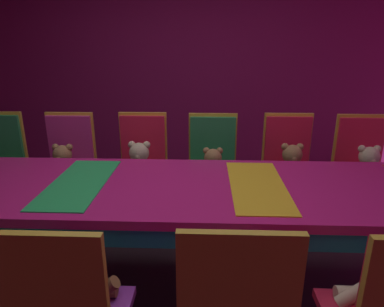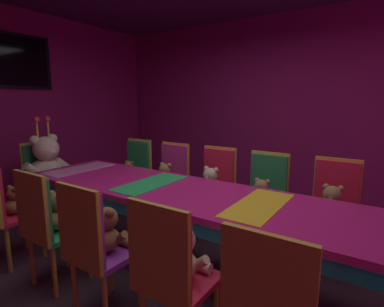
{
  "view_description": "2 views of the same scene",
  "coord_description": "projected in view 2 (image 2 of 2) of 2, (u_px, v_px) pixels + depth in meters",
  "views": [
    {
      "loc": [
        -1.84,
        -0.22,
        1.54
      ],
      "look_at": [
        0.2,
        -0.14,
        0.87
      ],
      "focal_mm": 31.34,
      "sensor_mm": 36.0,
      "label": 1
    },
    {
      "loc": [
        -2.04,
        -1.3,
        1.51
      ],
      "look_at": [
        -0.24,
        -0.09,
        1.13
      ],
      "focal_mm": 27.85,
      "sensor_mm": 36.0,
      "label": 2
    }
  ],
  "objects": [
    {
      "name": "ground_plane",
      "position": [
        198.0,
        273.0,
        2.65
      ],
      "size": [
        7.9,
        7.9,
        0.0
      ],
      "primitive_type": "plane",
      "color": "#3F2D38"
    },
    {
      "name": "chair_right_5",
      "position": [
        136.0,
        168.0,
        4.1
      ],
      "size": [
        0.42,
        0.41,
        0.98
      ],
      "rotation": [
        0.0,
        0.0,
        3.14
      ],
      "color": "#268C4C",
      "rests_on": "ground_plane"
    },
    {
      "name": "teddy_left_1",
      "position": [
        280.0,
        292.0,
        1.45
      ],
      "size": [
        0.26,
        0.34,
        0.32
      ],
      "color": "beige",
      "rests_on": "chair_left_1"
    },
    {
      "name": "chair_right_3",
      "position": [
        216.0,
        181.0,
        3.43
      ],
      "size": [
        0.42,
        0.41,
        0.98
      ],
      "rotation": [
        0.0,
        0.0,
        3.14
      ],
      "color": "red",
      "rests_on": "ground_plane"
    },
    {
      "name": "chair_right_1",
      "position": [
        334.0,
        201.0,
        2.76
      ],
      "size": [
        0.42,
        0.41,
        0.98
      ],
      "rotation": [
        0.0,
        0.0,
        3.14
      ],
      "color": "red",
      "rests_on": "ground_plane"
    },
    {
      "name": "chair_right_2",
      "position": [
        266.0,
        190.0,
        3.08
      ],
      "size": [
        0.42,
        0.41,
        0.98
      ],
      "rotation": [
        0.0,
        0.0,
        3.14
      ],
      "color": "#268C4C",
      "rests_on": "ground_plane"
    },
    {
      "name": "chair_left_3",
      "position": [
        90.0,
        240.0,
        1.98
      ],
      "size": [
        0.42,
        0.41,
        0.98
      ],
      "color": "purple",
      "rests_on": "ground_plane"
    },
    {
      "name": "wall_back",
      "position": [
        6.0,
        109.0,
        4.15
      ],
      "size": [
        5.2,
        0.12,
        2.8
      ],
      "primitive_type": "cube",
      "color": "#8C1959",
      "rests_on": "ground_plane"
    },
    {
      "name": "king_teddy_bear",
      "position": [
        48.0,
        163.0,
        3.76
      ],
      "size": [
        0.67,
        0.52,
        0.86
      ],
      "rotation": [
        0.0,
        0.0,
        -1.57
      ],
      "color": "beige",
      "rests_on": "throne_chair"
    },
    {
      "name": "chair_left_4",
      "position": [
        43.0,
        219.0,
        2.33
      ],
      "size": [
        0.42,
        0.41,
        0.98
      ],
      "color": "#268C4C",
      "rests_on": "ground_plane"
    },
    {
      "name": "chair_left_2",
      "position": [
        167.0,
        267.0,
        1.66
      ],
      "size": [
        0.42,
        0.41,
        0.98
      ],
      "color": "red",
      "rests_on": "ground_plane"
    },
    {
      "name": "teddy_right_3",
      "position": [
        210.0,
        184.0,
        3.3
      ],
      "size": [
        0.27,
        0.35,
        0.33
      ],
      "rotation": [
        0.0,
        0.0,
        3.14
      ],
      "color": "beige",
      "rests_on": "chair_right_3"
    },
    {
      "name": "wall_tv",
      "position": [
        4.0,
        60.0,
        3.99
      ],
      "size": [
        1.28,
        0.06,
        0.75
      ],
      "color": "black"
    },
    {
      "name": "teddy_left_2",
      "position": [
        183.0,
        255.0,
        1.78
      ],
      "size": [
        0.27,
        0.35,
        0.33
      ],
      "color": "beige",
      "rests_on": "chair_left_2"
    },
    {
      "name": "throne_chair",
      "position": [
        41.0,
        172.0,
        3.87
      ],
      "size": [
        0.41,
        0.42,
        0.98
      ],
      "rotation": [
        0.0,
        0.0,
        -1.57
      ],
      "color": "#268C4C",
      "rests_on": "ground_plane"
    },
    {
      "name": "banquet_table",
      "position": [
        198.0,
        202.0,
        2.53
      ],
      "size": [
        0.9,
        3.77,
        0.75
      ],
      "color": "#C61E72",
      "rests_on": "ground_plane"
    },
    {
      "name": "chair_right_4",
      "position": [
        172.0,
        174.0,
        3.75
      ],
      "size": [
        0.42,
        0.41,
        0.98
      ],
      "rotation": [
        0.0,
        0.0,
        3.14
      ],
      "color": "#CC338C",
      "rests_on": "ground_plane"
    },
    {
      "name": "wall_right",
      "position": [
        291.0,
        108.0,
        4.53
      ],
      "size": [
        0.12,
        6.4,
        2.8
      ],
      "primitive_type": "cube",
      "color": "#8C1959",
      "rests_on": "ground_plane"
    },
    {
      "name": "teddy_right_5",
      "position": [
        129.0,
        172.0,
        3.99
      ],
      "size": [
        0.21,
        0.28,
        0.26
      ],
      "rotation": [
        0.0,
        0.0,
        3.14
      ],
      "color": "olive",
      "rests_on": "chair_right_5"
    },
    {
      "name": "teddy_left_3",
      "position": [
        108.0,
        232.0,
        2.1
      ],
      "size": [
        0.27,
        0.35,
        0.33
      ],
      "color": "brown",
      "rests_on": "chair_left_3"
    },
    {
      "name": "teddy_right_1",
      "position": [
        331.0,
        205.0,
        2.64
      ],
      "size": [
        0.26,
        0.34,
        0.32
      ],
      "rotation": [
        0.0,
        0.0,
        3.14
      ],
      "color": "#9E7247",
      "rests_on": "chair_right_1"
    },
    {
      "name": "teddy_left_4",
      "position": [
        60.0,
        213.0,
        2.45
      ],
      "size": [
        0.27,
        0.34,
        0.33
      ],
      "color": "olive",
      "rests_on": "chair_left_4"
    },
    {
      "name": "teddy_left_5",
      "position": [
        16.0,
        202.0,
        2.8
      ],
      "size": [
        0.22,
        0.29,
        0.27
      ],
      "color": "brown",
      "rests_on": "chair_left_5"
    },
    {
      "name": "teddy_right_4",
      "position": [
        165.0,
        177.0,
        3.63
      ],
      "size": [
        0.25,
        0.32,
        0.3
      ],
      "rotation": [
        0.0,
        0.0,
        3.14
      ],
      "color": "#9E7247",
      "rests_on": "chair_right_4"
    },
    {
      "name": "teddy_right_2",
      "position": [
        261.0,
        195.0,
        2.97
      ],
      "size": [
        0.24,
        0.31,
        0.29
      ],
      "rotation": [
        0.0,
        0.0,
        3.14
      ],
      "color": "#9E7247",
      "rests_on": "chair_right_2"
    }
  ]
}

